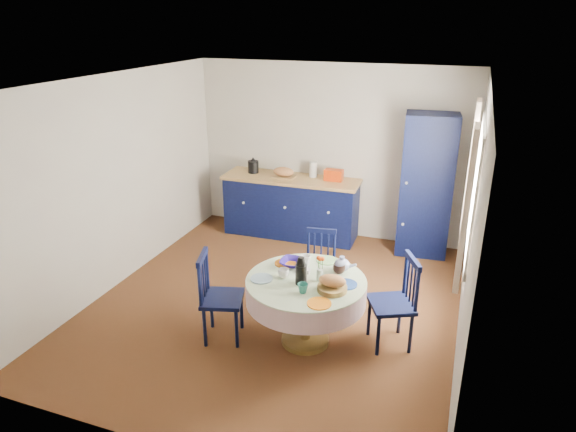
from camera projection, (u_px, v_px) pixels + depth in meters
name	position (u px, v px, depth m)	size (l,w,h in m)	color
floor	(275.00, 304.00, 5.90)	(4.50, 4.50, 0.00)	black
ceiling	(273.00, 81.00, 4.99)	(4.50, 4.50, 0.00)	white
wall_back	(331.00, 152.00, 7.41)	(4.00, 0.02, 2.50)	beige
wall_left	(117.00, 182.00, 6.08)	(0.02, 4.50, 2.50)	beige
wall_right	(472.00, 226.00, 4.81)	(0.02, 4.50, 2.50)	beige
window	(472.00, 189.00, 4.99)	(0.10, 1.74, 1.45)	white
kitchen_counter	(291.00, 205.00, 7.61)	(2.02, 0.68, 1.13)	black
pantry_cabinet	(426.00, 186.00, 6.86)	(0.72, 0.55, 1.93)	black
dining_table	(307.00, 291.00, 5.01)	(1.18, 1.18, 0.99)	brown
chair_left	(218.00, 296.00, 5.13)	(0.50, 0.51, 0.94)	black
chair_far	(320.00, 266.00, 5.86)	(0.43, 0.41, 0.84)	black
chair_right	(395.00, 302.00, 5.03)	(0.55, 0.56, 0.95)	black
mug_a	(284.00, 273.00, 5.00)	(0.11, 0.11, 0.09)	silver
mug_b	(303.00, 288.00, 4.72)	(0.10, 0.10, 0.09)	#277064
mug_c	(339.00, 269.00, 5.08)	(0.12, 0.12, 0.10)	black
mug_d	(306.00, 260.00, 5.25)	(0.11, 0.11, 0.10)	silver
cobalt_bowl	(292.00, 263.00, 5.24)	(0.25, 0.25, 0.06)	navy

